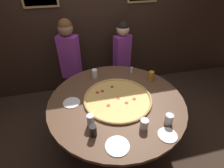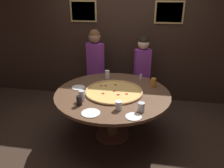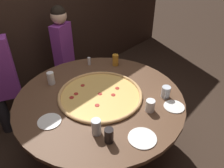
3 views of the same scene
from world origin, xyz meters
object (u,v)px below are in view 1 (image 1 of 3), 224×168
giant_pizza (118,98)px  drink_cup_near_right (151,76)px  dining_table (116,107)px  white_plate_far_back (167,135)px  drink_cup_front_edge (144,124)px  condiment_shaker (131,70)px  diner_side_left (122,56)px  drink_cup_beside_pizza (93,131)px  drink_cup_near_left (91,120)px  white_plate_left_side (72,103)px  diner_far_right (70,59)px  drink_cup_far_left (169,119)px  drink_cup_centre_back (95,74)px  white_plate_beside_cup (117,146)px

giant_pizza → drink_cup_near_right: 0.64m
dining_table → white_plate_far_back: 0.73m
drink_cup_front_edge → condiment_shaker: size_ratio=1.17×
drink_cup_front_edge → diner_side_left: (0.22, 1.56, -0.02)m
drink_cup_beside_pizza → white_plate_far_back: 0.73m
giant_pizza → drink_cup_near_left: (-0.38, -0.33, 0.06)m
white_plate_left_side → diner_side_left: bearing=47.3°
diner_side_left → giant_pizza: bearing=51.6°
giant_pizza → white_plate_far_back: bearing=-62.1°
drink_cup_near_right → drink_cup_near_left: bearing=-146.5°
drink_cup_beside_pizza → condiment_shaker: 1.24m
drink_cup_front_edge → diner_far_right: size_ratio=0.08×
dining_table → condiment_shaker: bearing=55.5°
drink_cup_far_left → white_plate_left_side: bearing=150.1°
drink_cup_centre_back → diner_far_right: size_ratio=0.09×
giant_pizza → drink_cup_beside_pizza: drink_cup_beside_pizza is taller
giant_pizza → drink_cup_front_edge: size_ratio=7.47×
drink_cup_front_edge → white_plate_beside_cup: bearing=-155.5°
dining_table → drink_cup_near_right: drink_cup_near_right is taller
condiment_shaker → giant_pizza: bearing=-123.5°
diner_side_left → drink_cup_far_left: bearing=72.4°
giant_pizza → drink_cup_front_edge: drink_cup_front_edge is taller
drink_cup_beside_pizza → diner_far_right: 1.48m
drink_cup_front_edge → drink_cup_far_left: drink_cup_far_left is taller
white_plate_far_back → drink_cup_near_left: bearing=156.7°
dining_table → drink_cup_centre_back: 0.61m
drink_cup_near_left → drink_cup_beside_pizza: bearing=-87.5°
drink_cup_centre_back → dining_table: bearing=-71.6°
white_plate_left_side → condiment_shaker: bearing=27.4°
giant_pizza → condiment_shaker: 0.65m
drink_cup_beside_pizza → drink_cup_centre_back: size_ratio=0.92×
drink_cup_near_left → diner_side_left: bearing=62.0°
giant_pizza → white_plate_left_side: bearing=173.2°
drink_cup_front_edge → diner_far_right: 1.65m
drink_cup_near_left → drink_cup_far_left: (0.79, -0.16, -0.01)m
white_plate_beside_cup → white_plate_left_side: (-0.38, 0.71, 0.00)m
dining_table → drink_cup_centre_back: (-0.18, 0.55, 0.19)m
condiment_shaker → diner_side_left: 0.52m
diner_far_right → drink_cup_centre_back: bearing=150.1°
condiment_shaker → drink_cup_beside_pizza: bearing=-126.1°
drink_cup_near_left → drink_cup_front_edge: size_ratio=1.25×
diner_far_right → white_plate_left_side: bearing=113.8°
drink_cup_near_left → diner_far_right: size_ratio=0.10×
dining_table → white_plate_beside_cup: 0.66m
drink_cup_centre_back → white_plate_beside_cup: drink_cup_centre_back is taller
dining_table → white_plate_far_back: size_ratio=8.66×
drink_cup_far_left → condiment_shaker: (-0.06, 1.04, -0.01)m
drink_cup_front_edge → diner_side_left: size_ratio=0.08×
drink_cup_near_right → white_plate_left_side: drink_cup_near_right is taller
giant_pizza → drink_cup_near_right: bearing=27.5°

